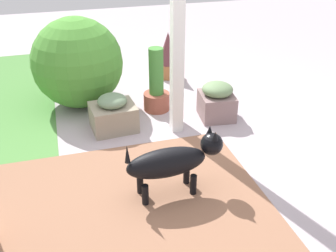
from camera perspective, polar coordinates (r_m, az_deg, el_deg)
name	(u,v)px	position (r m, az deg, el deg)	size (l,w,h in m)	color
ground_plane	(171,150)	(3.62, 0.50, -3.57)	(12.00, 12.00, 0.00)	#B0A2A9
brick_path	(108,217)	(2.93, -8.68, -12.90)	(1.80, 2.40, 0.02)	#916349
porch_pillar	(178,6)	(3.52, 1.41, 16.97)	(0.11, 0.11, 2.43)	white
stone_planter_nearest	(217,101)	(4.14, 7.09, 3.65)	(0.41, 0.38, 0.39)	gray
stone_planter_mid	(113,114)	(3.93, -7.96, 1.75)	(0.40, 0.46, 0.38)	gray
round_shrub	(77,63)	(4.40, -13.00, 8.93)	(0.98, 0.98, 0.98)	#488B32
terracotta_pot_spiky	(168,56)	(5.14, 0.00, 10.13)	(0.30, 0.30, 0.59)	#A05D36
terracotta_pot_tall	(156,88)	(4.25, -1.69, 5.48)	(0.28, 0.28, 0.70)	#994D3A
dog	(174,161)	(2.94, 0.81, -5.06)	(0.23, 0.76, 0.52)	black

